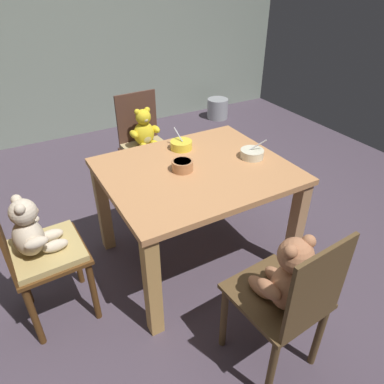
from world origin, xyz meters
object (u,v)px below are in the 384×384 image
Objects in this scene: teddy_chair_far_center at (146,141)px; porridge_bowl_yellow_far_center at (181,145)px; metal_pail at (218,109)px; dining_table at (196,185)px; porridge_bowl_cream_near_right at (252,153)px; teddy_chair_near_front at (288,286)px; porridge_bowl_terracotta_center at (182,165)px; teddy_chair_near_left at (35,243)px.

porridge_bowl_yellow_far_center is at bearing -0.77° from teddy_chair_far_center.
metal_pail is (1.54, 1.28, -0.40)m from teddy_chair_far_center.
dining_table is 7.39× the size of porridge_bowl_cream_near_right.
teddy_chair_near_front is 1.18m from porridge_bowl_yellow_far_center.
teddy_chair_far_center reaches higher than metal_pail.
porridge_bowl_terracotta_center is (-0.12, -0.85, 0.21)m from teddy_chair_far_center.
teddy_chair_near_front is 3.47m from metal_pail.
teddy_chair_near_left is at bearing -179.26° from dining_table.
teddy_chair_near_front is (-0.04, -0.88, -0.03)m from dining_table.
porridge_bowl_cream_near_right is at bearing -45.09° from porridge_bowl_yellow_far_center.
teddy_chair_near_front is at bearing -118.17° from metal_pail.
porridge_bowl_terracotta_center is 0.47× the size of metal_pail.
dining_table is at bearing 172.57° from porridge_bowl_cream_near_right.
teddy_chair_far_center is at bearing 91.43° from porridge_bowl_yellow_far_center.
porridge_bowl_yellow_far_center reaches higher than dining_table.
porridge_bowl_yellow_far_center reaches higher than metal_pail.
porridge_bowl_cream_near_right is (0.42, 0.83, 0.18)m from teddy_chair_near_front.
porridge_bowl_terracotta_center is at bearing 166.19° from dining_table.
porridge_bowl_yellow_far_center is 0.57× the size of metal_pail.
teddy_chair_far_center is at bearing -6.95° from teddy_chair_near_front.
metal_pail is at bearing 127.40° from teddy_chair_far_center.
porridge_bowl_cream_near_right reaches higher than porridge_bowl_terracotta_center.
teddy_chair_near_front is at bearing -116.99° from porridge_bowl_cream_near_right.
porridge_bowl_yellow_far_center is (-0.33, 0.33, 0.00)m from porridge_bowl_cream_near_right.
porridge_bowl_terracotta_center is at bearing -116.82° from porridge_bowl_yellow_far_center.
porridge_bowl_terracotta_center is at bearing -1.97° from teddy_chair_near_front.
teddy_chair_near_left is 0.90m from porridge_bowl_terracotta_center.
teddy_chair_near_left is at bearing -139.58° from metal_pail.
teddy_chair_near_left is 7.05× the size of porridge_bowl_terracotta_center.
porridge_bowl_cream_near_right is (0.34, -0.92, 0.21)m from teddy_chair_far_center.
teddy_chair_near_front is 5.88× the size of porridge_bowl_cream_near_right.
porridge_bowl_terracotta_center is 0.29m from porridge_bowl_yellow_far_center.
porridge_bowl_terracotta_center is 2.77m from metal_pail.
porridge_bowl_cream_near_right and porridge_bowl_yellow_far_center have the same top height.
porridge_bowl_cream_near_right is at bearing -3.82° from teddy_chair_near_left.
teddy_chair_near_left is 1.35m from porridge_bowl_cream_near_right.
teddy_chair_near_left is (-0.92, 0.87, -0.02)m from teddy_chair_near_front.
teddy_chair_near_left is at bearing -50.54° from teddy_chair_far_center.
teddy_chair_near_front is at bearing -87.62° from porridge_bowl_terracotta_center.
porridge_bowl_cream_near_right is at bearing -31.34° from teddy_chair_near_front.
metal_pail is at bearing 53.71° from dining_table.
teddy_chair_far_center is 5.75× the size of porridge_bowl_yellow_far_center.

